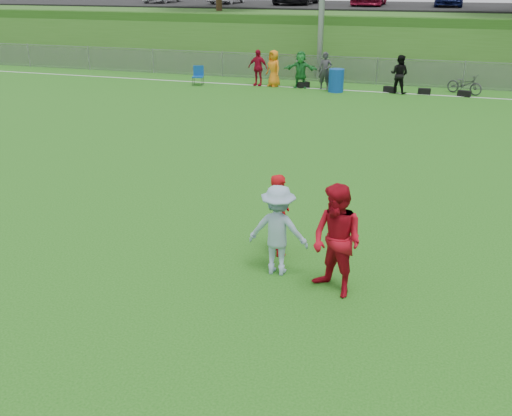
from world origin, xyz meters
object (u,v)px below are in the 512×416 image
at_px(player_blue, 278,230).
at_px(recycling_bin, 336,80).
at_px(player_red_left, 279,214).
at_px(player_red_center, 337,241).
at_px(bicycle, 465,84).

relative_size(player_blue, recycling_bin, 1.59).
bearing_deg(player_red_left, player_blue, 163.23).
bearing_deg(player_red_center, player_red_left, 170.71).
xyz_separation_m(player_red_left, player_blue, (0.18, -0.75, 0.03)).
distance_m(player_blue, bicycle, 18.90).
bearing_deg(player_blue, player_red_center, 158.64).
xyz_separation_m(player_red_center, recycling_bin, (-3.05, 17.72, -0.43)).
bearing_deg(recycling_bin, player_red_center, -80.22).
distance_m(player_blue, recycling_bin, 17.43).
height_order(player_red_left, player_blue, player_blue).
height_order(player_red_left, player_red_center, player_red_center).
distance_m(player_red_left, recycling_bin, 16.66).
bearing_deg(bicycle, player_red_center, -158.47).
height_order(player_red_left, recycling_bin, player_red_left).
bearing_deg(player_red_left, player_red_center, -162.52).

